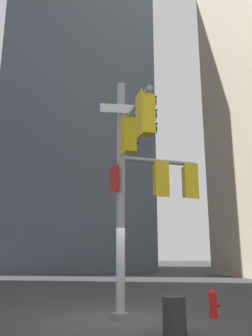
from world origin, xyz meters
TOP-DOWN VIEW (x-y plane):
  - ground at (0.00, 0.00)m, footprint 120.00×120.00m
  - building_mid_block at (0.56, 27.72)m, footprint 14.82×14.82m
  - signal_pole_assembly at (0.49, -0.45)m, footprint 3.32×3.32m
  - fire_hydrant at (2.63, -0.42)m, footprint 0.33×0.23m
  - trash_bin at (0.79, -2.13)m, footprint 0.54×0.54m

SIDE VIEW (x-z plane):
  - ground at x=0.00m, z-range 0.00..0.00m
  - fire_hydrant at x=2.63m, z-range 0.02..0.78m
  - trash_bin at x=0.79m, z-range 0.00..0.82m
  - signal_pole_assembly at x=0.49m, z-range 0.53..7.67m
  - building_mid_block at x=0.56m, z-range 0.00..34.31m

